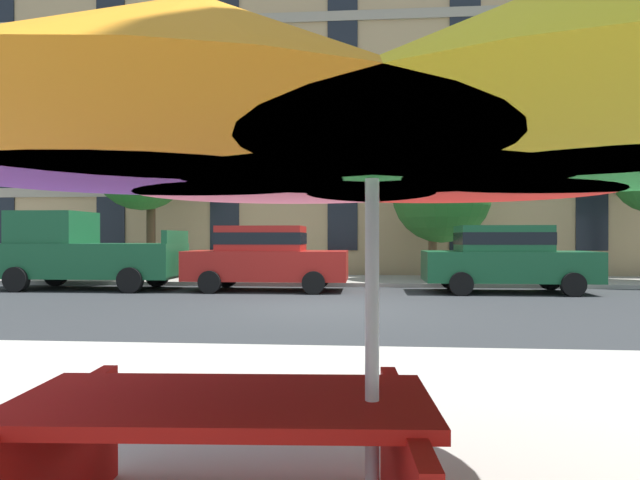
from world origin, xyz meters
TOP-DOWN VIEW (x-y plane):
  - ground_plane at (0.00, 0.00)m, footprint 120.00×120.00m
  - sidewalk_far at (0.00, 6.80)m, footprint 56.00×3.60m
  - apartment_building at (0.00, 14.99)m, footprint 39.75×12.08m
  - pickup_green at (-7.15, 3.70)m, footprint 5.10×2.12m
  - sedan_red at (-1.90, 3.70)m, footprint 4.40×1.98m
  - sedan_green at (4.57, 3.70)m, footprint 4.40×1.98m
  - street_tree_left at (-6.45, 6.51)m, footprint 3.22×3.37m
  - street_tree_middle at (3.16, 6.81)m, footprint 3.23×3.17m
  - patio_umbrella at (0.90, -9.00)m, footprint 3.68×3.42m
  - picnic_table at (0.26, -9.00)m, footprint 1.89×1.62m

SIDE VIEW (x-z plane):
  - ground_plane at x=0.00m, z-range 0.00..0.00m
  - sidewalk_far at x=0.00m, z-range 0.00..0.12m
  - picnic_table at x=0.26m, z-range 0.10..0.87m
  - sedan_red at x=-1.90m, z-range 0.06..1.84m
  - sedan_green at x=4.57m, z-range 0.06..1.84m
  - pickup_green at x=-7.15m, z-range -0.07..2.13m
  - patio_umbrella at x=0.90m, z-range 0.82..3.04m
  - street_tree_middle at x=3.16m, z-range 0.68..5.15m
  - street_tree_left at x=-6.45m, z-range 1.21..6.79m
  - apartment_building at x=0.00m, z-range 0.00..16.00m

